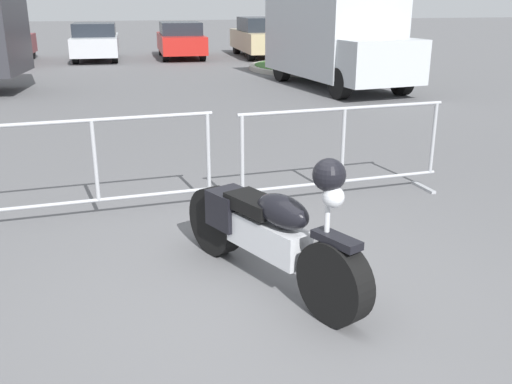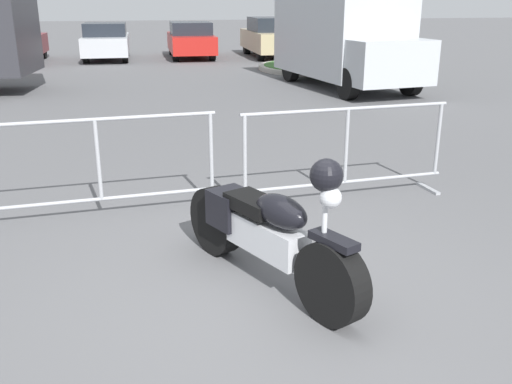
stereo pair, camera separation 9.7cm
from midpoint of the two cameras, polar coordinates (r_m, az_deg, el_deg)
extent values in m
plane|color=#5B5B5E|center=(4.40, 0.21, -11.35)|extent=(120.00, 120.00, 0.00)
cylinder|color=black|center=(4.11, 7.16, -8.95)|extent=(0.41, 0.63, 0.62)
cylinder|color=black|center=(5.16, -4.61, -2.88)|extent=(0.41, 0.63, 0.62)
cube|color=silver|center=(4.56, 0.58, -4.50)|extent=(0.54, 0.83, 0.27)
ellipsoid|color=black|center=(4.34, 2.02, -1.94)|extent=(0.45, 0.59, 0.25)
cube|color=black|center=(4.61, -0.76, -1.18)|extent=(0.45, 0.57, 0.12)
cube|color=black|center=(4.90, -3.07, -1.63)|extent=(0.42, 0.44, 0.31)
cube|color=black|center=(3.96, 7.35, -4.75)|extent=(0.28, 0.41, 0.06)
cylinder|color=silver|center=(3.98, 6.45, -2.61)|extent=(0.05, 0.05, 0.43)
sphere|color=silver|center=(3.89, 7.03, -0.50)|extent=(0.15, 0.15, 0.15)
sphere|color=black|center=(3.87, 6.62, 1.70)|extent=(0.23, 0.23, 0.23)
cylinder|color=#9EA0A5|center=(6.00, -16.61, 6.88)|extent=(2.48, 0.23, 0.04)
cylinder|color=#9EA0A5|center=(6.22, -15.88, -0.78)|extent=(2.48, 0.23, 0.04)
cylinder|color=#9EA0A5|center=(6.10, -16.24, 2.98)|extent=(0.05, 0.05, 0.85)
cylinder|color=#9EA0A5|center=(6.24, -5.24, 4.01)|extent=(0.05, 0.05, 0.85)
cube|color=#9EA0A5|center=(6.41, -5.69, -1.32)|extent=(0.09, 0.44, 0.03)
cylinder|color=#9EA0A5|center=(6.45, 8.44, 8.25)|extent=(2.48, 0.23, 0.04)
cylinder|color=#9EA0A5|center=(6.66, 8.10, 1.04)|extent=(2.48, 0.23, 0.04)
cylinder|color=#9EA0A5|center=(6.12, -1.85, 3.79)|extent=(0.05, 0.05, 0.85)
cylinder|color=#9EA0A5|center=(6.54, 8.27, 4.59)|extent=(0.05, 0.05, 0.85)
cylinder|color=#9EA0A5|center=(7.14, 16.94, 5.17)|extent=(0.05, 0.05, 0.85)
cube|color=#9EA0A5|center=(6.32, -1.18, -1.51)|extent=(0.09, 0.44, 0.03)
cube|color=#9EA0A5|center=(7.26, 16.03, 0.46)|extent=(0.09, 0.44, 0.03)
cube|color=#B2B7BC|center=(15.53, 7.27, 15.34)|extent=(2.53, 4.33, 2.00)
cube|color=#B2B7BC|center=(13.43, 12.35, 12.53)|extent=(2.00, 1.15, 1.00)
cylinder|color=black|center=(14.28, 14.20, 10.80)|extent=(0.33, 0.75, 0.72)
cylinder|color=black|center=(13.39, 8.20, 10.67)|extent=(0.33, 0.75, 0.72)
cylinder|color=black|center=(17.06, 7.73, 12.41)|extent=(0.33, 0.75, 0.72)
cylinder|color=black|center=(16.32, 2.43, 12.28)|extent=(0.33, 0.75, 0.72)
cube|color=maroon|center=(22.82, -24.06, 13.17)|extent=(1.79, 4.21, 0.68)
cube|color=#1E232B|center=(22.65, -24.33, 14.59)|extent=(1.61, 2.17, 0.49)
cylinder|color=black|center=(24.03, -21.68, 12.99)|extent=(0.23, 0.63, 0.62)
cylinder|color=black|center=(21.41, -22.72, 12.30)|extent=(0.23, 0.63, 0.62)
cube|color=#B7BABF|center=(22.88, -15.83, 14.00)|extent=(1.71, 4.02, 0.65)
cube|color=#1E232B|center=(22.71, -15.98, 15.37)|extent=(1.54, 2.07, 0.46)
cylinder|color=black|center=(24.21, -17.28, 13.46)|extent=(0.22, 0.60, 0.59)
cylinder|color=black|center=(24.15, -13.97, 13.72)|extent=(0.22, 0.60, 0.59)
cylinder|color=black|center=(21.68, -17.77, 12.88)|extent=(0.22, 0.60, 0.59)
cylinder|color=black|center=(21.60, -14.08, 13.18)|extent=(0.22, 0.60, 0.59)
cube|color=#B21E19|center=(23.07, -7.66, 14.56)|extent=(1.71, 4.03, 0.65)
cube|color=#1E232B|center=(22.90, -7.69, 15.92)|extent=(1.54, 2.07, 0.46)
cylinder|color=black|center=(24.32, -9.56, 14.04)|extent=(0.22, 0.60, 0.59)
cylinder|color=black|center=(24.43, -6.27, 14.20)|extent=(0.22, 0.60, 0.59)
cylinder|color=black|center=(21.78, -9.16, 13.53)|extent=(0.22, 0.60, 0.59)
cylinder|color=black|center=(21.90, -5.50, 13.71)|extent=(0.22, 0.60, 0.59)
cube|color=tan|center=(23.31, 0.49, 14.92)|extent=(1.91, 4.49, 0.73)
cube|color=#1E232B|center=(23.13, 0.58, 16.43)|extent=(1.72, 2.32, 0.52)
cylinder|color=black|center=(24.58, -2.06, 14.41)|extent=(0.24, 0.67, 0.66)
cylinder|color=black|center=(24.89, 1.50, 14.47)|extent=(0.24, 0.67, 0.66)
cylinder|color=black|center=(21.79, -0.67, 13.85)|extent=(0.24, 0.67, 0.66)
cylinder|color=black|center=(22.14, 3.31, 13.91)|extent=(0.24, 0.67, 0.66)
cylinder|color=#ADA89E|center=(19.26, 5.72, 12.33)|extent=(4.29, 4.29, 0.14)
cylinder|color=#38662D|center=(19.25, 5.73, 12.57)|extent=(3.94, 3.94, 0.02)
sphere|color=#3D7A38|center=(19.78, 8.43, 13.82)|extent=(0.99, 0.99, 0.99)
sphere|color=#286023|center=(18.98, 6.01, 13.68)|extent=(0.96, 0.96, 0.96)
sphere|color=#33702D|center=(19.31, 6.85, 14.00)|extent=(1.17, 1.17, 1.17)
camera|label=1|loc=(0.05, -90.57, -0.20)|focal=40.00mm
camera|label=2|loc=(0.05, 89.43, 0.20)|focal=40.00mm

